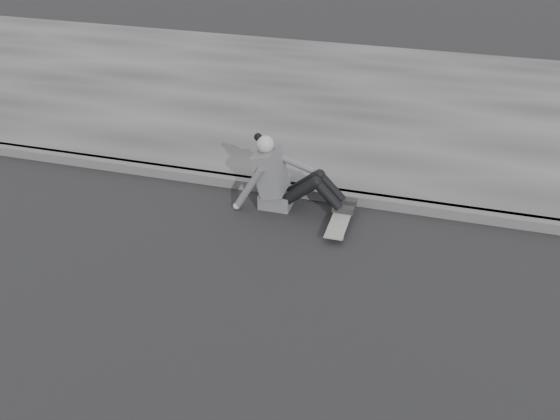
% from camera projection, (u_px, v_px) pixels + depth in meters
% --- Properties ---
extents(ground, '(80.00, 80.00, 0.00)m').
position_uv_depth(ground, '(502.00, 394.00, 4.82)').
color(ground, black).
rests_on(ground, ground).
extents(curb, '(24.00, 0.16, 0.12)m').
position_uv_depth(curb, '(499.00, 218.00, 6.91)').
color(curb, '#494949').
rests_on(curb, ground).
extents(sidewalk, '(24.00, 6.00, 0.12)m').
position_uv_depth(sidewalk, '(497.00, 117.00, 9.40)').
color(sidewalk, '#3D3D3D').
rests_on(sidewalk, ground).
extents(skateboard, '(0.20, 0.78, 0.09)m').
position_uv_depth(skateboard, '(340.00, 221.00, 6.85)').
color(skateboard, '#9F9F9A').
rests_on(skateboard, ground).
extents(seated_woman, '(1.38, 0.46, 0.88)m').
position_uv_depth(seated_woman, '(282.00, 179.00, 7.08)').
color(seated_woman, '#4B4B4D').
rests_on(seated_woman, ground).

